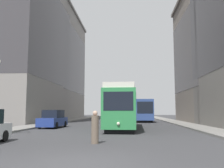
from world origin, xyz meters
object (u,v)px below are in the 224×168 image
Objects in this scene: streetcar at (123,107)px; pedestrian_crossing_near at (95,128)px; transit_bus at (142,110)px; parked_car_left_near at (53,119)px.

pedestrian_crossing_near is at bearing -94.56° from streetcar.
transit_bus is 19.36m from parked_car_left_near.
transit_bus reaches higher than parked_car_left_near.
streetcar is 7.17× the size of pedestrian_crossing_near.
pedestrian_crossing_near is at bearing -60.66° from parked_car_left_near.
transit_bus is 2.64× the size of parked_car_left_near.
transit_bus is at bearing 61.09° from parked_car_left_near.
streetcar reaches higher than transit_bus.
streetcar is 2.72× the size of parked_car_left_near.
pedestrian_crossing_near is (-4.15, -28.42, -1.14)m from transit_bus.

